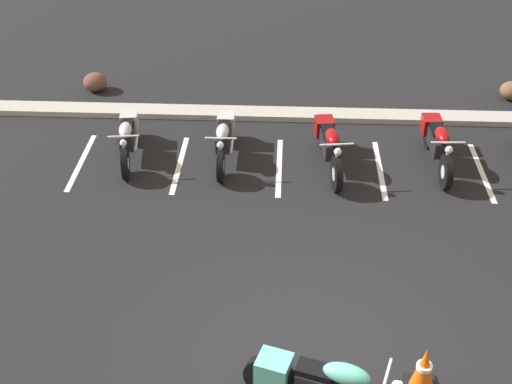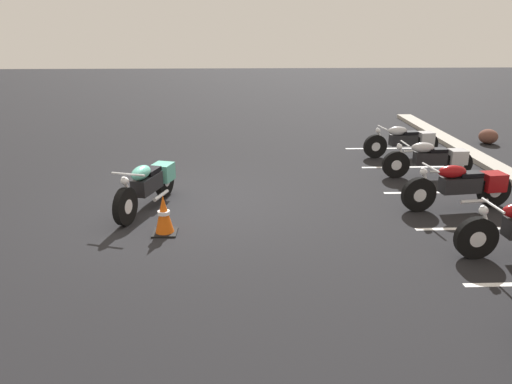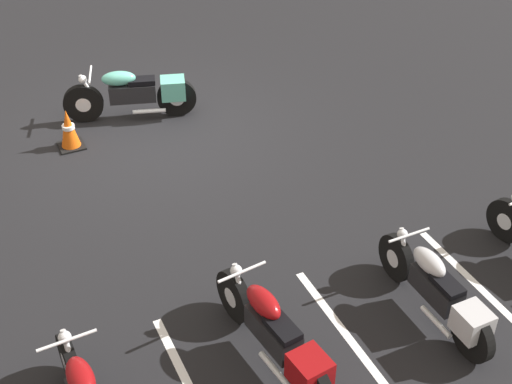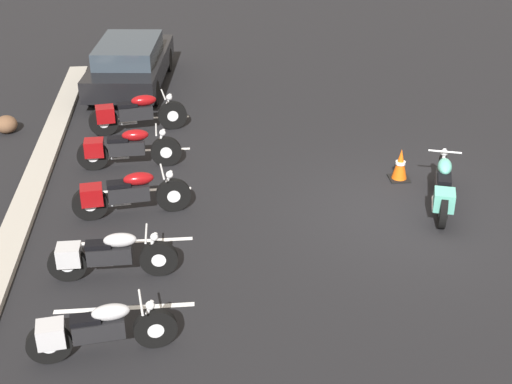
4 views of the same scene
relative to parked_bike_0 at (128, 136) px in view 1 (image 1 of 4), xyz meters
The scene contains 14 objects.
ground 6.31m from the parked_bike_0, 56.73° to the right, with size 60.00×60.00×0.00m, color black.
parked_bike_0 is the anchor object (origin of this frame).
parked_bike_1 1.85m from the parked_bike_0, ahead, with size 0.57×2.04×0.80m.
parked_bike_2 3.84m from the parked_bike_0, ahead, with size 0.66×2.16×0.85m.
parked_bike_3 5.87m from the parked_bike_0, ahead, with size 0.60×2.15×0.85m.
concrete_curb 3.90m from the parked_bike_0, 27.19° to the left, with size 18.00×0.50×0.12m, color #A8A399.
landscape_rock_0 3.18m from the parked_bike_0, 115.01° to the left, with size 0.54×0.51×0.42m, color brown.
landscape_rock_1 8.51m from the parked_bike_0, 19.73° to the left, with size 0.51×0.50×0.41m, color brown.
traffic_cone 7.36m from the parked_bike_0, 49.14° to the right, with size 0.40×0.40×0.67m.
stall_line_0 1.02m from the parked_bike_0, 161.33° to the right, with size 0.10×2.10×0.00m, color white.
stall_line_1 1.14m from the parked_bike_0, 16.32° to the right, with size 0.10×2.10×0.00m, color white.
stall_line_2 2.96m from the parked_bike_0, ahead, with size 0.10×2.10×0.00m, color white.
stall_line_3 4.84m from the parked_bike_0, ahead, with size 0.10×2.10×0.00m, color white.
stall_line_4 6.73m from the parked_bike_0, ahead, with size 0.10×2.10×0.00m, color white.
Camera 1 is at (-0.42, -6.56, 7.01)m, focal length 50.00 mm.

